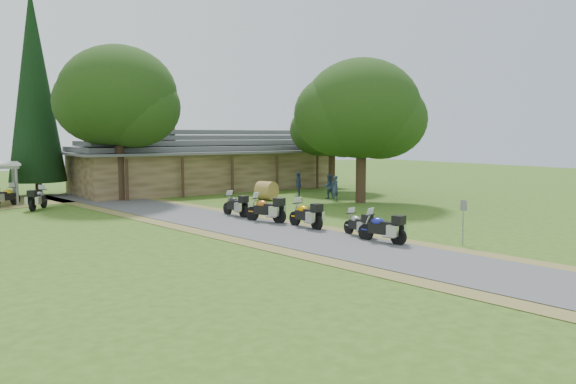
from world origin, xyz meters
TOP-DOWN VIEW (x-y plane):
  - ground at (0.00, 0.00)m, footprint 120.00×120.00m
  - driveway at (-0.50, 4.00)m, footprint 51.95×51.95m
  - lodge at (6.00, 24.00)m, footprint 21.40×9.40m
  - motorcycle_row_a at (1.78, -0.82)m, footprint 1.09×2.09m
  - motorcycle_row_b at (1.93, 0.82)m, footprint 0.75×1.79m
  - motorcycle_row_c at (1.40, 3.95)m, footprint 0.80×2.09m
  - motorcycle_row_d at (0.76, 6.51)m, footprint 1.45×2.24m
  - motorcycle_row_e at (0.53, 9.23)m, footprint 0.81×2.01m
  - motorcycle_carport_a at (-9.18, 21.00)m, footprint 2.03×1.81m
  - motorcycle_carport_b at (-7.78, 18.28)m, footprint 1.67×2.07m
  - person_a at (9.72, 11.95)m, footprint 0.60×0.47m
  - person_b at (10.14, 13.16)m, footprint 0.66×0.56m
  - person_c at (8.44, 14.41)m, footprint 0.72×0.76m
  - hay_bale at (6.10, 14.89)m, footprint 1.59×1.53m
  - sign_post at (4.16, -2.99)m, footprint 0.33×0.06m
  - oak_lodge_left at (-2.21, 20.18)m, footprint 7.83×7.83m
  - oak_lodge_right at (13.69, 17.21)m, footprint 5.66×5.66m
  - oak_driveway at (10.37, 10.09)m, footprint 7.59×7.59m
  - cedar_near at (-6.22, 26.50)m, footprint 3.97×3.97m

SIDE VIEW (x-z plane):
  - ground at x=0.00m, z-range 0.00..0.00m
  - driveway at x=-0.50m, z-range 0.00..0.00m
  - motorcycle_row_b at x=1.93m, z-range 0.00..1.19m
  - hay_bale at x=6.10m, z-range 0.00..1.27m
  - motorcycle_row_e at x=0.53m, z-range 0.00..1.35m
  - motorcycle_row_a at x=1.78m, z-range 0.00..1.37m
  - motorcycle_carport_b at x=-7.78m, z-range 0.00..1.39m
  - motorcycle_row_c at x=1.40m, z-range 0.00..1.40m
  - motorcycle_carport_a at x=-9.18m, z-range 0.00..1.41m
  - motorcycle_row_d at x=0.76m, z-range 0.00..1.46m
  - sign_post at x=4.16m, z-range 0.00..1.83m
  - person_a at x=9.72m, z-range 0.00..1.97m
  - person_b at x=10.14m, z-range 0.00..1.98m
  - person_c at x=8.44m, z-range 0.00..2.18m
  - lodge at x=6.00m, z-range 0.00..4.90m
  - oak_lodge_right at x=13.69m, z-range 0.00..8.31m
  - oak_driveway at x=10.37m, z-range 0.00..9.88m
  - oak_lodge_left at x=-2.21m, z-range 0.00..11.35m
  - cedar_near at x=-6.22m, z-range 0.00..15.01m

